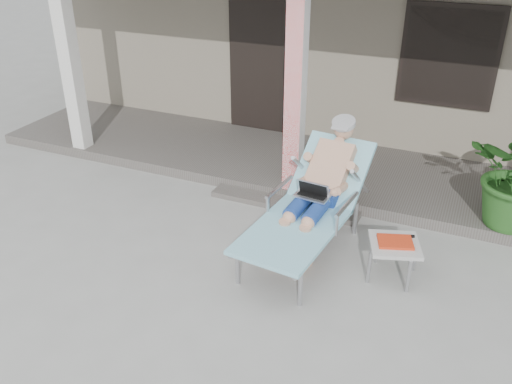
% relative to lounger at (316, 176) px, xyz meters
% --- Properties ---
extents(ground, '(60.00, 60.00, 0.00)m').
position_rel_lounger_xyz_m(ground, '(-0.61, -1.16, -0.87)').
color(ground, '#9E9E99').
rests_on(ground, ground).
extents(house, '(10.40, 5.40, 3.30)m').
position_rel_lounger_xyz_m(house, '(-0.61, 5.34, 0.79)').
color(house, gray).
rests_on(house, ground).
extents(porch_deck, '(10.00, 2.00, 0.15)m').
position_rel_lounger_xyz_m(porch_deck, '(-0.61, 1.84, -0.80)').
color(porch_deck, '#605B56').
rests_on(porch_deck, ground).
extents(porch_step, '(2.00, 0.30, 0.07)m').
position_rel_lounger_xyz_m(porch_step, '(-0.61, 0.69, -0.84)').
color(porch_step, '#605B56').
rests_on(porch_step, ground).
extents(lounger, '(1.04, 2.24, 1.42)m').
position_rel_lounger_xyz_m(lounger, '(0.00, 0.00, 0.00)').
color(lounger, '#B7B7BC').
rests_on(lounger, ground).
extents(side_table, '(0.64, 0.64, 0.45)m').
position_rel_lounger_xyz_m(side_table, '(0.97, -0.28, -0.49)').
color(side_table, '#B8B7B3').
rests_on(side_table, ground).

